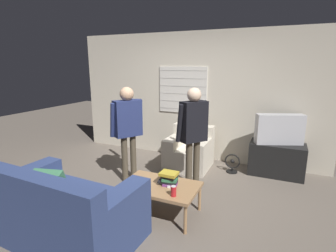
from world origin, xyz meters
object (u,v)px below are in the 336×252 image
object	(u,v)px
soda_can	(174,191)
floor_fan	(232,164)
person_left_standing	(127,122)
person_right_standing	(193,128)
couch_blue	(64,211)
coffee_table	(160,187)
spare_remote	(169,185)
book_stack	(169,178)
armchair_beige	(189,151)
tv	(279,129)

from	to	relation	value
soda_can	floor_fan	xyz separation A→B (m)	(0.34, 1.95, -0.31)
person_left_standing	person_right_standing	bearing A→B (deg)	-52.67
couch_blue	floor_fan	bearing A→B (deg)	65.17
coffee_table	person_right_standing	world-z (taller)	person_right_standing
couch_blue	person_right_standing	world-z (taller)	person_right_standing
person_left_standing	spare_remote	world-z (taller)	person_left_standing
coffee_table	person_right_standing	bearing A→B (deg)	78.23
person_right_standing	book_stack	world-z (taller)	person_right_standing
couch_blue	person_right_standing	size ratio (longest dim) A/B	1.04
armchair_beige	person_left_standing	world-z (taller)	person_left_standing
armchair_beige	tv	distance (m)	1.64
spare_remote	floor_fan	world-z (taller)	spare_remote
armchair_beige	person_right_standing	world-z (taller)	person_right_standing
armchair_beige	tv	xyz separation A→B (m)	(1.53, 0.25, 0.52)
coffee_table	book_stack	distance (m)	0.17
person_right_standing	spare_remote	distance (m)	0.98
person_left_standing	person_right_standing	size ratio (longest dim) A/B	0.99
armchair_beige	person_right_standing	distance (m)	1.19
book_stack	couch_blue	bearing A→B (deg)	-132.08
coffee_table	floor_fan	size ratio (longest dim) A/B	2.86
tv	book_stack	xyz separation A→B (m)	(-1.23, -1.90, -0.34)
armchair_beige	tv	size ratio (longest dim) A/B	0.99
armchair_beige	spare_remote	bearing A→B (deg)	99.94
floor_fan	tv	bearing A→B (deg)	15.84
person_right_standing	soda_can	xyz separation A→B (m)	(0.11, -1.00, -0.54)
couch_blue	tv	bearing A→B (deg)	56.22
person_right_standing	spare_remote	xyz separation A→B (m)	(-0.05, -0.78, -0.59)
couch_blue	person_right_standing	bearing A→B (deg)	64.13
tv	armchair_beige	bearing A→B (deg)	-12.18
coffee_table	person_right_standing	size ratio (longest dim) A/B	0.62
spare_remote	floor_fan	size ratio (longest dim) A/B	0.39
armchair_beige	person_right_standing	bearing A→B (deg)	111.33
person_left_standing	floor_fan	bearing A→B (deg)	-23.25
person_left_standing	spare_remote	xyz separation A→B (m)	(1.04, -0.70, -0.59)
tv	floor_fan	distance (m)	1.02
armchair_beige	person_left_standing	size ratio (longest dim) A/B	0.50
spare_remote	armchair_beige	bearing A→B (deg)	74.02
tv	book_stack	world-z (taller)	tv
coffee_table	spare_remote	xyz separation A→B (m)	(0.11, 0.02, 0.05)
coffee_table	tv	bearing A→B (deg)	55.51
person_right_standing	coffee_table	bearing A→B (deg)	-155.70
coffee_table	person_left_standing	xyz separation A→B (m)	(-0.92, 0.72, 0.64)
armchair_beige	person_right_standing	xyz separation A→B (m)	(0.36, -0.90, 0.69)
armchair_beige	soda_can	distance (m)	1.96
armchair_beige	floor_fan	bearing A→B (deg)	-176.97
armchair_beige	spare_remote	xyz separation A→B (m)	(0.30, -1.68, 0.10)
floor_fan	spare_remote	bearing A→B (deg)	-106.20
person_right_standing	spare_remote	size ratio (longest dim) A/B	11.87
coffee_table	tv	size ratio (longest dim) A/B	1.22
floor_fan	soda_can	bearing A→B (deg)	-99.99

